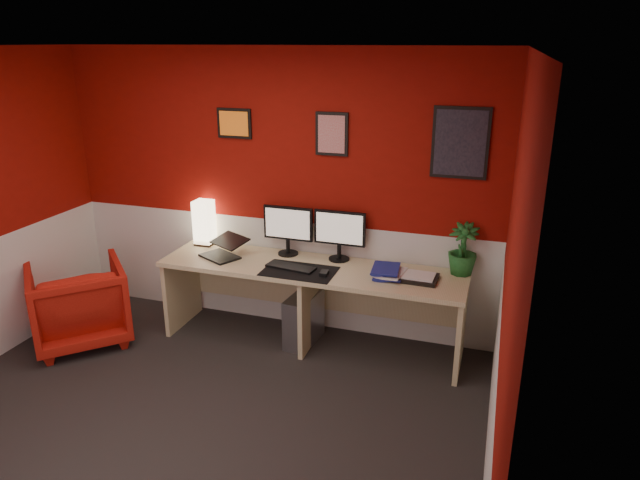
{
  "coord_description": "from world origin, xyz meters",
  "views": [
    {
      "loc": [
        1.92,
        -2.85,
        2.54
      ],
      "look_at": [
        0.6,
        1.21,
        1.05
      ],
      "focal_mm": 32.28,
      "sensor_mm": 36.0,
      "label": 1
    }
  ],
  "objects_px": {
    "laptop": "(219,246)",
    "zen_tray": "(415,278)",
    "potted_plant": "(463,249)",
    "pc_tower": "(304,319)",
    "monitor_left": "(288,223)",
    "desk": "(311,306)",
    "monitor_right": "(339,228)",
    "armchair": "(79,304)",
    "shoji_lamp": "(204,224)"
  },
  "relations": [
    {
      "from": "laptop",
      "to": "zen_tray",
      "type": "bearing_deg",
      "value": 28.68
    },
    {
      "from": "potted_plant",
      "to": "pc_tower",
      "type": "distance_m",
      "value": 1.49
    },
    {
      "from": "zen_tray",
      "to": "monitor_left",
      "type": "bearing_deg",
      "value": 169.38
    },
    {
      "from": "desk",
      "to": "monitor_right",
      "type": "relative_size",
      "value": 4.48
    },
    {
      "from": "desk",
      "to": "monitor_left",
      "type": "xyz_separation_m",
      "value": [
        -0.29,
        0.22,
        0.66
      ]
    },
    {
      "from": "laptop",
      "to": "monitor_right",
      "type": "xyz_separation_m",
      "value": [
        1.01,
        0.27,
        0.18
      ]
    },
    {
      "from": "armchair",
      "to": "monitor_left",
      "type": "bearing_deg",
      "value": 160.75
    },
    {
      "from": "monitor_left",
      "to": "potted_plant",
      "type": "relative_size",
      "value": 1.36
    },
    {
      "from": "desk",
      "to": "zen_tray",
      "type": "height_order",
      "value": "zen_tray"
    },
    {
      "from": "armchair",
      "to": "potted_plant",
      "type": "bearing_deg",
      "value": 149.49
    },
    {
      "from": "shoji_lamp",
      "to": "pc_tower",
      "type": "height_order",
      "value": "shoji_lamp"
    },
    {
      "from": "monitor_left",
      "to": "zen_tray",
      "type": "distance_m",
      "value": 1.22
    },
    {
      "from": "monitor_left",
      "to": "monitor_right",
      "type": "bearing_deg",
      "value": 1.15
    },
    {
      "from": "laptop",
      "to": "armchair",
      "type": "relative_size",
      "value": 0.42
    },
    {
      "from": "laptop",
      "to": "monitor_right",
      "type": "relative_size",
      "value": 0.57
    },
    {
      "from": "laptop",
      "to": "potted_plant",
      "type": "bearing_deg",
      "value": 34.94
    },
    {
      "from": "potted_plant",
      "to": "armchair",
      "type": "relative_size",
      "value": 0.54
    },
    {
      "from": "pc_tower",
      "to": "monitor_right",
      "type": "bearing_deg",
      "value": 47.9
    },
    {
      "from": "zen_tray",
      "to": "monitor_right",
      "type": "bearing_deg",
      "value": 161.91
    },
    {
      "from": "zen_tray",
      "to": "potted_plant",
      "type": "height_order",
      "value": "potted_plant"
    },
    {
      "from": "desk",
      "to": "potted_plant",
      "type": "relative_size",
      "value": 6.09
    },
    {
      "from": "monitor_left",
      "to": "armchair",
      "type": "xyz_separation_m",
      "value": [
        -1.66,
        -0.8,
        -0.66
      ]
    },
    {
      "from": "desk",
      "to": "monitor_left",
      "type": "distance_m",
      "value": 0.75
    },
    {
      "from": "potted_plant",
      "to": "armchair",
      "type": "xyz_separation_m",
      "value": [
        -3.17,
        -0.81,
        -0.59
      ]
    },
    {
      "from": "monitor_right",
      "to": "pc_tower",
      "type": "xyz_separation_m",
      "value": [
        -0.25,
        -0.22,
        -0.8
      ]
    },
    {
      "from": "armchair",
      "to": "desk",
      "type": "bearing_deg",
      "value": 151.58
    },
    {
      "from": "desk",
      "to": "laptop",
      "type": "relative_size",
      "value": 7.88
    },
    {
      "from": "monitor_left",
      "to": "potted_plant",
      "type": "xyz_separation_m",
      "value": [
        1.51,
        0.01,
        -0.08
      ]
    },
    {
      "from": "monitor_right",
      "to": "armchair",
      "type": "relative_size",
      "value": 0.74
    },
    {
      "from": "monitor_right",
      "to": "zen_tray",
      "type": "xyz_separation_m",
      "value": [
        0.7,
        -0.23,
        -0.28
      ]
    },
    {
      "from": "monitor_left",
      "to": "shoji_lamp",
      "type": "bearing_deg",
      "value": 179.19
    },
    {
      "from": "zen_tray",
      "to": "pc_tower",
      "type": "relative_size",
      "value": 0.78
    },
    {
      "from": "shoji_lamp",
      "to": "monitor_left",
      "type": "height_order",
      "value": "monitor_left"
    },
    {
      "from": "desk",
      "to": "shoji_lamp",
      "type": "bearing_deg",
      "value": 168.34
    },
    {
      "from": "armchair",
      "to": "monitor_right",
      "type": "bearing_deg",
      "value": 155.84
    },
    {
      "from": "pc_tower",
      "to": "armchair",
      "type": "xyz_separation_m",
      "value": [
        -1.88,
        -0.58,
        0.13
      ]
    },
    {
      "from": "pc_tower",
      "to": "zen_tray",
      "type": "bearing_deg",
      "value": 5.82
    },
    {
      "from": "desk",
      "to": "monitor_right",
      "type": "distance_m",
      "value": 0.72
    },
    {
      "from": "monitor_right",
      "to": "pc_tower",
      "type": "height_order",
      "value": "monitor_right"
    },
    {
      "from": "laptop",
      "to": "pc_tower",
      "type": "distance_m",
      "value": 0.98
    },
    {
      "from": "shoji_lamp",
      "to": "monitor_left",
      "type": "distance_m",
      "value": 0.84
    },
    {
      "from": "zen_tray",
      "to": "pc_tower",
      "type": "distance_m",
      "value": 1.09
    },
    {
      "from": "desk",
      "to": "shoji_lamp",
      "type": "xyz_separation_m",
      "value": [
        -1.12,
        0.23,
        0.56
      ]
    },
    {
      "from": "monitor_right",
      "to": "potted_plant",
      "type": "distance_m",
      "value": 1.04
    },
    {
      "from": "pc_tower",
      "to": "armchair",
      "type": "distance_m",
      "value": 1.98
    },
    {
      "from": "zen_tray",
      "to": "pc_tower",
      "type": "bearing_deg",
      "value": 179.62
    },
    {
      "from": "laptop",
      "to": "shoji_lamp",
      "type": "bearing_deg",
      "value": 163.65
    },
    {
      "from": "zen_tray",
      "to": "armchair",
      "type": "relative_size",
      "value": 0.44
    },
    {
      "from": "potted_plant",
      "to": "laptop",
      "type": "bearing_deg",
      "value": -172.23
    },
    {
      "from": "monitor_left",
      "to": "potted_plant",
      "type": "bearing_deg",
      "value": 0.54
    }
  ]
}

